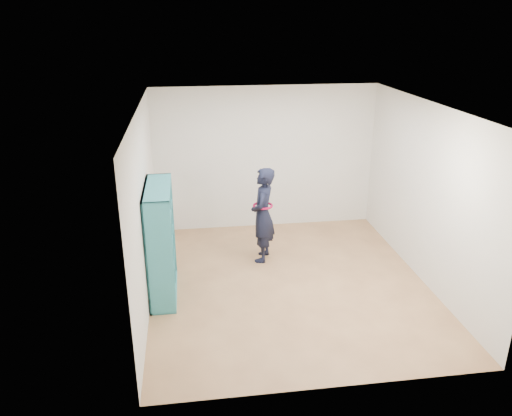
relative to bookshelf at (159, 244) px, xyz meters
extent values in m
plane|color=#8F6341|center=(1.84, 0.00, -0.77)|extent=(4.50, 4.50, 0.00)
plane|color=white|center=(1.84, 0.00, 1.83)|extent=(4.50, 4.50, 0.00)
cube|color=silver|center=(-0.16, 0.00, 0.53)|extent=(0.02, 4.50, 2.60)
cube|color=silver|center=(3.84, 0.00, 0.53)|extent=(0.02, 4.50, 2.60)
cube|color=silver|center=(1.84, 2.25, 0.53)|extent=(4.00, 0.02, 2.60)
cube|color=silver|center=(1.84, -2.25, 0.53)|extent=(4.00, 0.02, 2.60)
cube|color=teal|center=(0.03, -0.58, 0.03)|extent=(0.35, 0.02, 1.59)
cube|color=teal|center=(0.03, 0.59, 0.03)|extent=(0.35, 0.02, 1.59)
cube|color=teal|center=(0.03, 0.01, -0.76)|extent=(0.35, 1.20, 0.02)
cube|color=teal|center=(0.03, 0.01, 0.81)|extent=(0.35, 1.20, 0.02)
cube|color=teal|center=(-0.13, 0.01, 0.03)|extent=(0.02, 1.20, 1.59)
cube|color=teal|center=(0.03, -0.18, 0.03)|extent=(0.32, 0.02, 1.54)
cube|color=teal|center=(0.03, 0.20, 0.03)|extent=(0.32, 0.02, 1.54)
cube|color=teal|center=(0.03, 0.01, -0.36)|extent=(0.32, 1.15, 0.02)
cube|color=teal|center=(0.03, 0.01, 0.03)|extent=(0.32, 1.15, 0.02)
cube|color=teal|center=(0.03, 0.01, 0.41)|extent=(0.32, 1.15, 0.02)
cube|color=beige|center=(0.05, -0.38, -0.69)|extent=(0.22, 0.14, 0.08)
cube|color=black|center=(0.06, -0.43, -0.22)|extent=(0.18, 0.16, 0.25)
cube|color=maroon|center=(0.06, -0.43, 0.16)|extent=(0.18, 0.16, 0.24)
cube|color=silver|center=(0.05, -0.38, 0.46)|extent=(0.22, 0.14, 0.06)
cube|color=navy|center=(0.06, -0.05, -0.61)|extent=(0.18, 0.16, 0.24)
cube|color=brown|center=(0.06, -0.05, -0.23)|extent=(0.18, 0.16, 0.22)
cube|color=#BFB28C|center=(0.05, 0.00, 0.07)|extent=(0.22, 0.14, 0.06)
cube|color=#26594C|center=(0.06, -0.05, 0.54)|extent=(0.18, 0.16, 0.22)
cube|color=beige|center=(0.06, 0.33, -0.59)|extent=(0.18, 0.16, 0.28)
cube|color=black|center=(0.05, 0.38, -0.32)|extent=(0.22, 0.14, 0.06)
cube|color=maroon|center=(0.06, 0.33, 0.17)|extent=(0.18, 0.16, 0.25)
cube|color=silver|center=(0.06, 0.33, 0.54)|extent=(0.18, 0.16, 0.22)
imported|color=black|center=(1.58, 0.85, 0.00)|extent=(0.52, 0.65, 1.54)
torus|color=#A20C3B|center=(1.58, 0.85, 0.16)|extent=(0.40, 0.40, 0.04)
cube|color=silver|center=(1.46, 0.97, 0.10)|extent=(0.02, 0.08, 0.12)
cube|color=black|center=(1.46, 0.97, 0.10)|extent=(0.02, 0.08, 0.12)
camera|label=1|loc=(0.45, -6.37, 2.93)|focal=35.00mm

